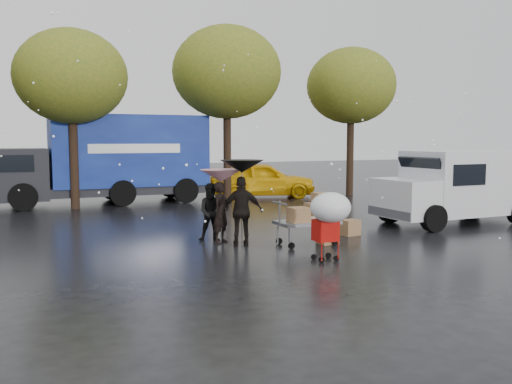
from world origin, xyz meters
name	(u,v)px	position (x,y,z in m)	size (l,w,h in m)	color
ground	(285,252)	(0.00, 0.00, 0.00)	(90.00, 90.00, 0.00)	black
person_pink	(221,212)	(-0.91, 1.65, 0.75)	(0.55, 0.36, 1.50)	black
person_middle	(212,212)	(-1.04, 1.93, 0.73)	(0.71, 0.55, 1.45)	black
person_black	(242,211)	(-0.59, 1.09, 0.83)	(0.98, 0.41, 1.67)	black
umbrella_pink	(221,176)	(-0.91, 1.65, 1.66)	(1.04, 1.04, 1.81)	#4C4C4C
umbrella_black	(242,166)	(-0.59, 1.09, 1.90)	(1.05, 1.05, 2.06)	#4C4C4C
vendor_cart	(310,215)	(0.97, 0.52, 0.73)	(1.52, 0.80, 1.27)	slate
shopping_cart	(330,211)	(0.38, -1.29, 1.06)	(0.84, 0.84, 1.46)	#B50F0A
white_van	(459,185)	(6.78, 1.63, 1.16)	(4.91, 2.18, 2.20)	silver
blue_truck	(108,159)	(-2.08, 11.27, 1.76)	(8.30, 2.60, 3.50)	navy
box_ground_near	(350,228)	(2.58, 1.20, 0.21)	(0.46, 0.37, 0.41)	brown
box_ground_far	(328,236)	(1.40, 0.43, 0.18)	(0.46, 0.36, 0.36)	brown
yellow_taxi	(262,180)	(4.37, 10.68, 0.79)	(1.87, 4.66, 1.59)	yellow
tree_row	(154,74)	(-0.47, 10.00, 5.02)	(21.60, 4.40, 7.12)	black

